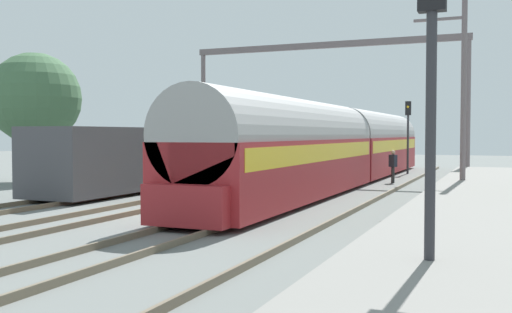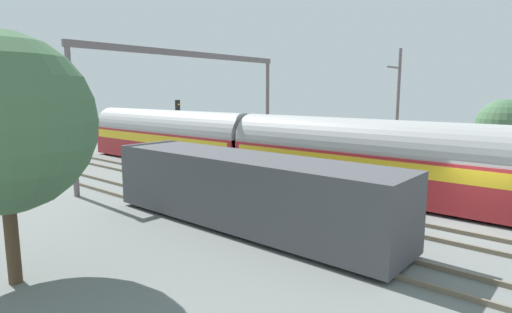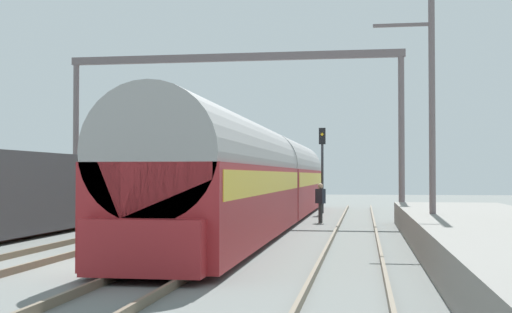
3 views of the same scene
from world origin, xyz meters
TOP-DOWN VIEW (x-y plane):
  - ground at (0.00, 0.00)m, footprint 120.00×120.00m
  - track_west at (-1.94, 0.00)m, footprint 1.52×60.00m
  - track_east at (1.94, 0.00)m, footprint 1.52×60.00m
  - track_far_east at (5.82, 0.00)m, footprint 1.52×60.00m
  - platform at (9.64, 2.00)m, footprint 4.40×28.00m
  - passenger_train at (1.94, 13.62)m, footprint 2.93×32.85m
  - freight_car at (-5.82, 7.02)m, footprint 2.80×13.00m
  - person_crossing at (4.22, 15.33)m, footprint 0.47×0.43m
  - railway_signal_far at (3.86, 23.02)m, footprint 0.36×0.30m
  - catenary_gantry at (0.00, 16.88)m, footprint 16.05×0.28m
  - catenary_pole_east_mid at (8.18, 6.62)m, footprint 1.90×0.20m

SIDE VIEW (x-z plane):
  - ground at x=0.00m, z-range 0.00..0.00m
  - track_west at x=-1.94m, z-range 0.00..0.16m
  - track_east at x=1.94m, z-range 0.00..0.16m
  - track_far_east at x=5.82m, z-range 0.00..0.16m
  - platform at x=9.64m, z-range 0.00..0.90m
  - person_crossing at x=4.22m, z-range 0.16..1.89m
  - freight_car at x=-5.82m, z-range 0.12..2.82m
  - passenger_train at x=1.94m, z-range 0.06..3.88m
  - railway_signal_far at x=3.86m, z-range 0.68..5.38m
  - catenary_pole_east_mid at x=8.18m, z-range 0.15..8.15m
  - catenary_gantry at x=0.00m, z-range 1.95..9.81m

